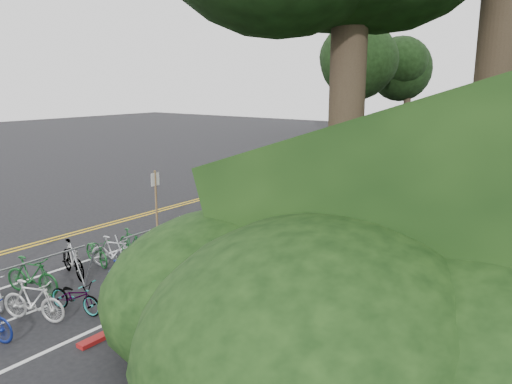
# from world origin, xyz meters

# --- Properties ---
(ground) EXTENTS (120.00, 120.00, 0.00)m
(ground) POSITION_xyz_m (0.00, 0.00, 0.00)
(ground) COLOR black
(ground) RESTS_ON ground
(road_markings) EXTENTS (7.47, 80.00, 0.01)m
(road_markings) POSITION_xyz_m (0.63, 10.10, 0.00)
(road_markings) COLOR gold
(road_markings) RESTS_ON ground
(red_curb) EXTENTS (0.25, 28.00, 0.10)m
(red_curb) POSITION_xyz_m (5.70, 12.00, 0.05)
(red_curb) COLOR maroon
(red_curb) RESTS_ON ground
(bike_rack_front) EXTENTS (1.17, 3.29, 1.24)m
(bike_rack_front) POSITION_xyz_m (2.82, -1.39, 0.91)
(bike_rack_front) COLOR gray
(bike_rack_front) RESTS_ON ground
(bike_racks_rest) EXTENTS (1.14, 23.00, 1.17)m
(bike_racks_rest) POSITION_xyz_m (3.00, 13.00, 0.85)
(bike_racks_rest) COLOR gray
(bike_racks_rest) RESTS_ON ground
(signposts_rest) EXTENTS (0.08, 18.40, 2.50)m
(signposts_rest) POSITION_xyz_m (0.60, 14.00, 1.43)
(signposts_rest) COLOR brown
(signposts_rest) RESTS_ON ground
(bike_front) EXTENTS (0.96, 1.74, 0.87)m
(bike_front) POSITION_xyz_m (1.53, 1.54, 0.43)
(bike_front) COLOR #144C1E
(bike_front) RESTS_ON ground
(bike_valet) EXTENTS (3.38, 14.64, 1.10)m
(bike_valet) POSITION_xyz_m (2.94, 3.37, 0.49)
(bike_valet) COLOR slate
(bike_valet) RESTS_ON ground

